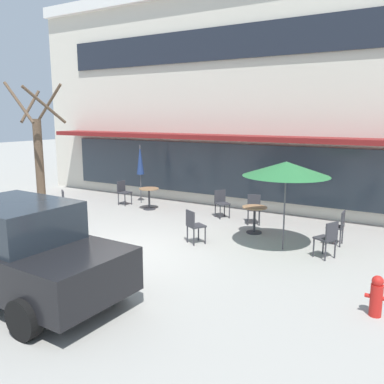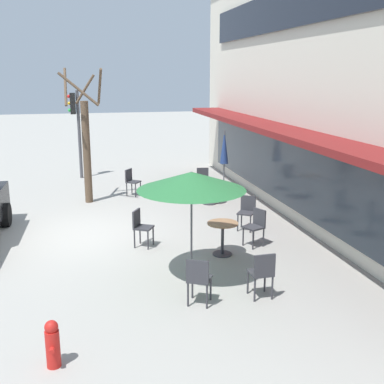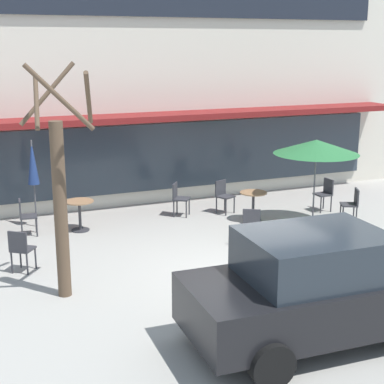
{
  "view_description": "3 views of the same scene",
  "coord_description": "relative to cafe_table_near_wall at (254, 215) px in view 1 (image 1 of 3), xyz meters",
  "views": [
    {
      "loc": [
        6.21,
        -7.13,
        3.29
      ],
      "look_at": [
        -0.03,
        3.33,
        0.99
      ],
      "focal_mm": 38.0,
      "sensor_mm": 36.0,
      "label": 1
    },
    {
      "loc": [
        11.89,
        0.36,
        4.0
      ],
      "look_at": [
        -0.17,
        3.14,
        0.95
      ],
      "focal_mm": 45.0,
      "sensor_mm": 36.0,
      "label": 2
    },
    {
      "loc": [
        -5.03,
        -9.62,
        4.47
      ],
      "look_at": [
        0.28,
        3.29,
        0.94
      ],
      "focal_mm": 55.0,
      "sensor_mm": 36.0,
      "label": 3
    }
  ],
  "objects": [
    {
      "name": "cafe_chair_6",
      "position": [
        2.26,
        0.07,
        0.01
      ],
      "size": [
        0.41,
        0.41,
        0.89
      ],
      "color": "#333338",
      "rests_on": "ground"
    },
    {
      "name": "ground_plane",
      "position": [
        -2.02,
        -3.34,
        -0.52
      ],
      "size": [
        80.0,
        80.0,
        0.0
      ],
      "primitive_type": "plane",
      "color": "#9E9B93"
    },
    {
      "name": "patio_umbrella_cream_folded",
      "position": [
        -5.29,
        1.61,
        1.11
      ],
      "size": [
        0.28,
        0.28,
        2.2
      ],
      "color": "#4C4C51",
      "rests_on": "ground"
    },
    {
      "name": "cafe_chair_5",
      "position": [
        -0.97,
        -1.73,
        0.01
      ],
      "size": [
        0.54,
        0.54,
        0.89
      ],
      "color": "#333338",
      "rests_on": "ground"
    },
    {
      "name": "cafe_chair_3",
      "position": [
        -0.41,
        0.95,
        0.01
      ],
      "size": [
        0.53,
        0.53,
        0.89
      ],
      "color": "#333338",
      "rests_on": "ground"
    },
    {
      "name": "patio_umbrella_green_folded",
      "position": [
        1.17,
        -0.99,
        1.51
      ],
      "size": [
        2.1,
        2.1,
        2.2
      ],
      "color": "#4C4C51",
      "rests_on": "ground"
    },
    {
      "name": "building_facade",
      "position": [
        -2.02,
        6.62,
        3.46
      ],
      "size": [
        18.14,
        9.1,
        7.95
      ],
      "color": "beige",
      "rests_on": "ground"
    },
    {
      "name": "cafe_chair_0",
      "position": [
        -1.62,
        1.15,
        0.01
      ],
      "size": [
        0.56,
        0.56,
        0.89
      ],
      "color": "#333338",
      "rests_on": "ground"
    },
    {
      "name": "cafe_chair_1",
      "position": [
        -5.62,
        0.97,
        0.01
      ],
      "size": [
        0.44,
        0.44,
        0.89
      ],
      "color": "#333338",
      "rests_on": "ground"
    },
    {
      "name": "parked_sedan",
      "position": [
        -2.11,
        -6.03,
        0.36
      ],
      "size": [
        4.26,
        2.13,
        1.76
      ],
      "color": "black",
      "rests_on": "ground"
    },
    {
      "name": "cafe_chair_4",
      "position": [
        -5.99,
        -1.42,
        0.01
      ],
      "size": [
        0.56,
        0.56,
        0.89
      ],
      "color": "#333338",
      "rests_on": "ground"
    },
    {
      "name": "cafe_table_streetside",
      "position": [
        -4.34,
        0.86,
        0.0
      ],
      "size": [
        0.7,
        0.7,
        0.76
      ],
      "color": "#333338",
      "rests_on": "ground"
    },
    {
      "name": "fire_hydrant",
      "position": [
        3.6,
        -3.53,
        -0.16
      ],
      "size": [
        0.36,
        0.2,
        0.71
      ],
      "color": "red",
      "rests_on": "ground"
    },
    {
      "name": "street_tree",
      "position": [
        -5.39,
        -2.86,
        1.4
      ],
      "size": [
        1.3,
        1.3,
        4.19
      ],
      "color": "brown",
      "rests_on": "ground"
    },
    {
      "name": "cafe_table_near_wall",
      "position": [
        0.0,
        0.0,
        0.0
      ],
      "size": [
        0.7,
        0.7,
        0.76
      ],
      "color": "#333338",
      "rests_on": "ground"
    },
    {
      "name": "cafe_chair_2",
      "position": [
        2.26,
        -1.11,
        0.01
      ],
      "size": [
        0.54,
        0.54,
        0.89
      ],
      "color": "#333338",
      "rests_on": "ground"
    }
  ]
}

